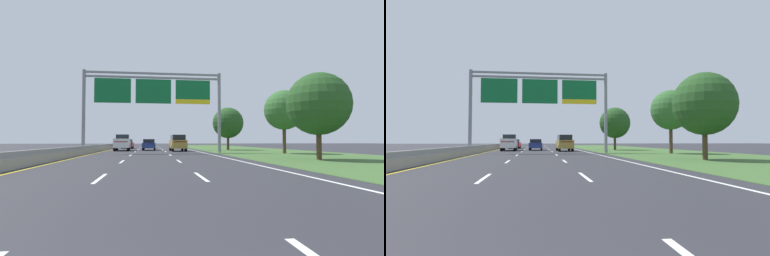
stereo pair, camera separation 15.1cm
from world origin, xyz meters
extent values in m
plane|color=#2B2B30|center=(0.00, 35.00, 0.00)|extent=(220.00, 220.00, 0.00)
cube|color=white|center=(-1.85, 10.50, 0.00)|extent=(0.14, 3.00, 0.01)
cube|color=white|center=(-1.85, 19.50, 0.00)|extent=(0.14, 3.00, 0.01)
cube|color=white|center=(-1.85, 28.50, 0.00)|extent=(0.14, 3.00, 0.01)
cube|color=white|center=(-1.85, 37.50, 0.00)|extent=(0.14, 3.00, 0.01)
cube|color=white|center=(-1.85, 46.50, 0.00)|extent=(0.14, 3.00, 0.01)
cube|color=white|center=(-1.85, 55.50, 0.00)|extent=(0.14, 3.00, 0.01)
cube|color=white|center=(-1.85, 64.50, 0.00)|extent=(0.14, 3.00, 0.01)
cube|color=white|center=(-1.85, 73.50, 0.00)|extent=(0.14, 3.00, 0.01)
cube|color=white|center=(-1.85, 82.50, 0.00)|extent=(0.14, 3.00, 0.01)
cube|color=white|center=(1.85, 10.50, 0.00)|extent=(0.14, 3.00, 0.01)
cube|color=white|center=(1.85, 19.50, 0.00)|extent=(0.14, 3.00, 0.01)
cube|color=white|center=(1.85, 28.50, 0.00)|extent=(0.14, 3.00, 0.01)
cube|color=white|center=(1.85, 37.50, 0.00)|extent=(0.14, 3.00, 0.01)
cube|color=white|center=(1.85, 46.50, 0.00)|extent=(0.14, 3.00, 0.01)
cube|color=white|center=(1.85, 55.50, 0.00)|extent=(0.14, 3.00, 0.01)
cube|color=white|center=(1.85, 64.50, 0.00)|extent=(0.14, 3.00, 0.01)
cube|color=white|center=(1.85, 73.50, 0.00)|extent=(0.14, 3.00, 0.01)
cube|color=white|center=(1.85, 82.50, 0.00)|extent=(0.14, 3.00, 0.01)
cube|color=white|center=(5.90, 35.00, 0.00)|extent=(0.16, 106.00, 0.01)
cube|color=gold|center=(-5.90, 35.00, 0.00)|extent=(0.16, 106.00, 0.01)
cube|color=#3D602D|center=(13.95, 35.00, 0.01)|extent=(14.00, 110.00, 0.02)
cube|color=gray|center=(-6.60, 35.00, 0.28)|extent=(0.60, 110.00, 0.55)
cube|color=gray|center=(-6.60, 35.00, 0.70)|extent=(0.25, 110.00, 0.30)
cylinder|color=gray|center=(-7.05, 32.95, 4.47)|extent=(0.36, 0.36, 8.95)
cylinder|color=gray|center=(7.65, 32.95, 4.47)|extent=(0.36, 0.36, 8.95)
cube|color=gray|center=(0.30, 32.95, 8.72)|extent=(14.70, 0.24, 0.20)
cube|color=gray|center=(0.30, 32.95, 8.27)|extent=(14.70, 0.24, 0.20)
cube|color=#0C602D|center=(-4.03, 32.77, 6.73)|extent=(3.83, 0.12, 2.63)
cube|color=#0C602D|center=(0.30, 32.77, 6.73)|extent=(3.83, 0.12, 2.63)
cube|color=#0C602D|center=(4.63, 32.77, 6.98)|extent=(3.83, 0.12, 2.13)
cube|color=yellow|center=(4.63, 32.77, 5.66)|extent=(3.83, 0.12, 0.50)
cube|color=silver|center=(-3.77, 41.98, 0.92)|extent=(2.13, 5.45, 1.00)
cube|color=black|center=(-3.79, 42.83, 1.81)|extent=(1.76, 1.94, 0.78)
cube|color=#B21414|center=(-3.71, 39.32, 1.22)|extent=(1.68, 0.12, 0.12)
cube|color=silver|center=(-3.73, 40.25, 1.52)|extent=(2.05, 1.99, 0.20)
cylinder|color=black|center=(-4.66, 43.80, 0.42)|extent=(0.32, 0.85, 0.84)
cylinder|color=black|center=(-2.96, 43.84, 0.42)|extent=(0.32, 0.85, 0.84)
cylinder|color=black|center=(-4.58, 40.13, 0.42)|extent=(0.32, 0.85, 0.84)
cylinder|color=black|center=(-2.88, 40.17, 0.42)|extent=(0.32, 0.85, 0.84)
cube|color=maroon|center=(-3.85, 53.63, 0.69)|extent=(1.92, 4.44, 0.72)
cube|color=black|center=(-3.85, 53.58, 1.31)|extent=(1.62, 2.33, 0.52)
cube|color=#B21414|center=(-3.89, 51.47, 0.91)|extent=(1.53, 0.11, 0.12)
cylinder|color=black|center=(-4.61, 55.14, 0.33)|extent=(0.23, 0.66, 0.66)
cylinder|color=black|center=(-3.01, 55.10, 0.33)|extent=(0.23, 0.66, 0.66)
cylinder|color=black|center=(-4.68, 52.15, 0.33)|extent=(0.23, 0.66, 0.66)
cylinder|color=black|center=(-3.08, 52.11, 0.33)|extent=(0.23, 0.66, 0.66)
cube|color=navy|center=(-0.17, 43.56, 0.69)|extent=(1.94, 4.45, 0.72)
cube|color=black|center=(-0.17, 43.52, 1.31)|extent=(1.63, 2.34, 0.52)
cube|color=#B21414|center=(-0.23, 41.41, 0.91)|extent=(1.53, 0.12, 0.12)
cylinder|color=black|center=(-0.93, 45.08, 0.33)|extent=(0.24, 0.67, 0.66)
cylinder|color=black|center=(0.67, 45.04, 0.33)|extent=(0.24, 0.67, 0.66)
cylinder|color=black|center=(-1.01, 42.09, 0.33)|extent=(0.24, 0.67, 0.66)
cylinder|color=black|center=(0.59, 42.05, 0.33)|extent=(0.24, 0.67, 0.66)
cube|color=#A38438|center=(3.54, 39.27, 0.91)|extent=(2.04, 4.75, 1.05)
cube|color=black|center=(3.54, 39.12, 1.77)|extent=(1.72, 3.05, 0.68)
cube|color=#B21414|center=(3.61, 36.96, 1.22)|extent=(1.60, 0.13, 0.12)
cylinder|color=black|center=(2.67, 40.85, 0.38)|extent=(0.28, 0.77, 0.76)
cylinder|color=black|center=(4.31, 40.89, 0.38)|extent=(0.28, 0.77, 0.76)
cylinder|color=black|center=(2.77, 37.65, 0.38)|extent=(0.28, 0.77, 0.76)
cylinder|color=black|center=(4.41, 37.70, 0.38)|extent=(0.28, 0.77, 0.76)
cylinder|color=#4C3823|center=(11.77, 19.41, 1.10)|extent=(0.36, 0.36, 2.19)
sphere|color=#234C1E|center=(11.77, 19.41, 3.97)|extent=(4.45, 4.45, 4.45)
cylinder|color=#4C3823|center=(13.99, 30.02, 1.46)|extent=(0.36, 0.36, 2.93)
sphere|color=#33662D|center=(13.99, 30.02, 4.61)|extent=(4.21, 4.21, 4.21)
cylinder|color=#4C3823|center=(11.25, 43.11, 1.08)|extent=(0.36, 0.36, 2.16)
sphere|color=#234C1E|center=(11.25, 43.11, 3.96)|extent=(4.50, 4.50, 4.50)
camera|label=1|loc=(-0.08, -1.15, 1.36)|focal=29.11mm
camera|label=2|loc=(0.08, -1.17, 1.36)|focal=29.11mm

